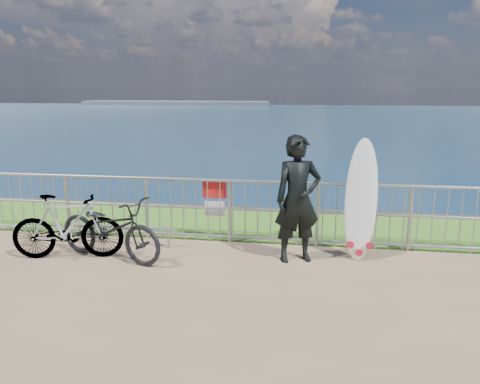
% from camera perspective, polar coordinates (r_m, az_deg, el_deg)
% --- Properties ---
extents(grass_strip, '(120.00, 120.00, 0.00)m').
position_cam_1_polar(grass_strip, '(9.24, 2.99, -3.97)').
color(grass_strip, '#3D7921').
rests_on(grass_strip, ground).
extents(seascape, '(260.00, 260.00, 5.00)m').
position_cam_1_polar(seascape, '(160.07, -7.73, 10.48)').
color(seascape, brown).
rests_on(seascape, ground).
extents(railing, '(10.06, 0.10, 1.13)m').
position_cam_1_polar(railing, '(8.03, 2.32, -2.35)').
color(railing, '#96999E').
rests_on(railing, ground).
extents(surfer, '(0.83, 0.68, 1.97)m').
position_cam_1_polar(surfer, '(7.21, 7.05, -0.89)').
color(surfer, black).
rests_on(surfer, ground).
extents(surfboard, '(0.56, 0.51, 1.91)m').
position_cam_1_polar(surfboard, '(7.56, 14.51, -1.41)').
color(surfboard, silver).
rests_on(surfboard, ground).
extents(bicycle_near, '(2.03, 1.22, 1.01)m').
position_cam_1_polar(bicycle_near, '(7.61, -15.60, -4.29)').
color(bicycle_near, black).
rests_on(bicycle_near, ground).
extents(bicycle_far, '(1.80, 0.84, 1.04)m').
position_cam_1_polar(bicycle_far, '(7.86, -20.29, -3.97)').
color(bicycle_far, black).
rests_on(bicycle_far, ground).
extents(bike_rack, '(1.78, 0.05, 0.37)m').
position_cam_1_polar(bike_rack, '(8.22, -14.07, -4.37)').
color(bike_rack, '#96999E').
rests_on(bike_rack, ground).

